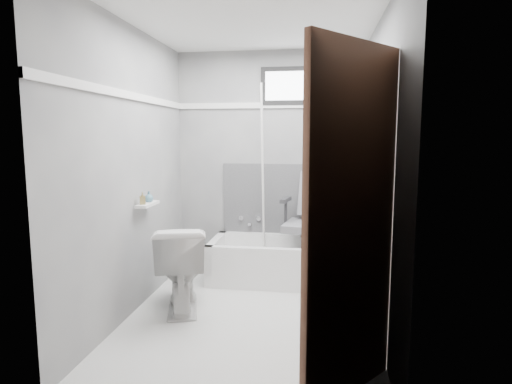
% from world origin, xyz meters
% --- Properties ---
extents(floor, '(2.60, 2.60, 0.00)m').
position_xyz_m(floor, '(0.00, 0.00, 0.00)').
color(floor, white).
rests_on(floor, ground).
extents(ceiling, '(2.60, 2.60, 0.00)m').
position_xyz_m(ceiling, '(0.00, 0.00, 2.40)').
color(ceiling, silver).
rests_on(ceiling, floor).
extents(wall_back, '(2.00, 0.02, 2.40)m').
position_xyz_m(wall_back, '(0.00, 1.30, 1.20)').
color(wall_back, slate).
rests_on(wall_back, floor).
extents(wall_front, '(2.00, 0.02, 2.40)m').
position_xyz_m(wall_front, '(0.00, -1.30, 1.20)').
color(wall_front, slate).
rests_on(wall_front, floor).
extents(wall_left, '(0.02, 2.60, 2.40)m').
position_xyz_m(wall_left, '(-1.00, 0.00, 1.20)').
color(wall_left, slate).
rests_on(wall_left, floor).
extents(wall_right, '(0.02, 2.60, 2.40)m').
position_xyz_m(wall_right, '(1.00, 0.00, 1.20)').
color(wall_right, slate).
rests_on(wall_right, floor).
extents(bathtub, '(1.50, 0.70, 0.42)m').
position_xyz_m(bathtub, '(0.20, 0.93, 0.21)').
color(bathtub, white).
rests_on(bathtub, floor).
extents(office_chair, '(0.71, 0.71, 1.06)m').
position_xyz_m(office_chair, '(0.48, 0.98, 0.65)').
color(office_chair, '#5B5C5F').
rests_on(office_chair, bathtub).
extents(toilet, '(0.62, 0.84, 0.74)m').
position_xyz_m(toilet, '(-0.62, 0.09, 0.37)').
color(toilet, white).
rests_on(toilet, floor).
extents(door, '(0.78, 0.78, 2.00)m').
position_xyz_m(door, '(0.98, -1.28, 1.00)').
color(door, brown).
rests_on(door, floor).
extents(window, '(0.66, 0.04, 0.40)m').
position_xyz_m(window, '(0.25, 1.29, 2.02)').
color(window, black).
rests_on(window, wall_back).
extents(backerboard, '(1.50, 0.02, 0.78)m').
position_xyz_m(backerboard, '(0.25, 1.29, 0.80)').
color(backerboard, '#4C4C4F').
rests_on(backerboard, wall_back).
extents(trim_back, '(2.00, 0.02, 0.06)m').
position_xyz_m(trim_back, '(0.00, 1.29, 1.82)').
color(trim_back, white).
rests_on(trim_back, wall_back).
extents(trim_left, '(0.02, 2.60, 0.06)m').
position_xyz_m(trim_left, '(-0.99, 0.00, 1.82)').
color(trim_left, white).
rests_on(trim_left, wall_left).
extents(pole, '(0.02, 0.33, 1.93)m').
position_xyz_m(pole, '(-0.03, 1.06, 1.05)').
color(pole, white).
rests_on(pole, bathtub).
extents(shelf, '(0.10, 0.32, 0.02)m').
position_xyz_m(shelf, '(-0.93, 0.15, 0.90)').
color(shelf, white).
rests_on(shelf, wall_left).
extents(soap_bottle_a, '(0.06, 0.06, 0.11)m').
position_xyz_m(soap_bottle_a, '(-0.94, 0.07, 0.97)').
color(soap_bottle_a, olive).
rests_on(soap_bottle_a, shelf).
extents(soap_bottle_b, '(0.11, 0.11, 0.10)m').
position_xyz_m(soap_bottle_b, '(-0.94, 0.21, 0.96)').
color(soap_bottle_b, slate).
rests_on(soap_bottle_b, shelf).
extents(faucet, '(0.26, 0.10, 0.16)m').
position_xyz_m(faucet, '(-0.20, 1.27, 0.55)').
color(faucet, silver).
rests_on(faucet, wall_back).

